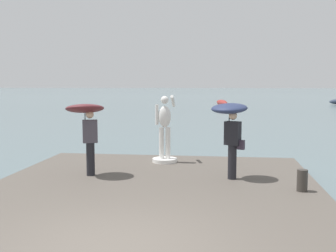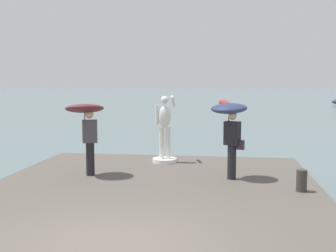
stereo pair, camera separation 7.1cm
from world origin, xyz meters
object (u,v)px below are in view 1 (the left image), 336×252
at_px(statue_white_figure, 165,135).
at_px(onlooker_left, 87,119).
at_px(boat_far, 222,103).
at_px(mooring_bollard, 302,180).
at_px(onlooker_right, 231,121).

height_order(statue_white_figure, onlooker_left, statue_white_figure).
bearing_deg(boat_far, mooring_bollard, -87.68).
height_order(statue_white_figure, onlooker_right, statue_white_figure).
height_order(onlooker_right, mooring_bollard, onlooker_right).
bearing_deg(onlooker_left, mooring_bollard, -10.29).
xyz_separation_m(mooring_bollard, boat_far, (-1.75, 43.32, -0.27)).
bearing_deg(onlooker_right, onlooker_left, -178.29).
bearing_deg(statue_white_figure, mooring_bollard, -40.85).
distance_m(mooring_bollard, boat_far, 43.35).
relative_size(onlooker_left, mooring_bollard, 3.95).
relative_size(statue_white_figure, onlooker_right, 1.06).
bearing_deg(statue_white_figure, boat_far, 87.42).
xyz_separation_m(onlooker_left, mooring_bollard, (5.35, -0.97, -1.25)).
bearing_deg(onlooker_right, boat_far, 90.20).
relative_size(onlooker_left, onlooker_right, 1.00).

